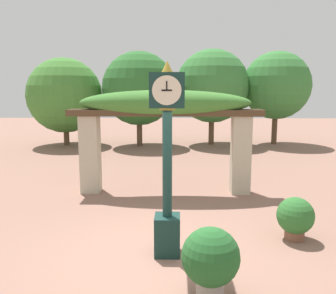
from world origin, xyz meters
TOP-DOWN VIEW (x-y plane):
  - ground_plane at (0.00, 0.00)m, footprint 60.00×60.00m
  - pedestal_clock at (0.16, 0.06)m, footprint 0.56×0.61m
  - pergola at (0.00, 3.88)m, footprint 5.30×1.11m
  - potted_plant_near_left at (0.79, -1.27)m, footprint 0.81×0.81m
  - potted_plant_near_right at (2.61, 0.73)m, footprint 0.71×0.71m
  - tree_line at (-0.14, 12.56)m, footprint 14.56×4.36m

SIDE VIEW (x-z plane):
  - ground_plane at x=0.00m, z-range 0.00..0.00m
  - potted_plant_near_right at x=2.61m, z-range 0.03..0.87m
  - potted_plant_near_left at x=0.79m, z-range 0.07..1.08m
  - pedestal_clock at x=0.16m, z-range 0.14..3.47m
  - pergola at x=0.00m, z-range 0.75..3.60m
  - tree_line at x=-0.14m, z-range 0.42..5.33m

